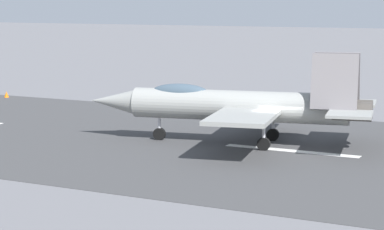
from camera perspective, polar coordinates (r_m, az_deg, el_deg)
ground_plane at (r=44.53m, az=6.48°, el=-2.60°), size 400.00×400.00×0.00m
runway_strip at (r=44.52m, az=6.50°, el=-2.59°), size 240.00×26.00×0.02m
fighter_jet at (r=45.77m, az=3.51°, el=0.77°), size 17.90×13.49×5.58m
marker_cone_mid at (r=58.44m, az=2.75°, el=0.36°), size 0.44×0.44×0.55m
marker_cone_far at (r=70.08m, az=-13.60°, el=1.49°), size 0.44×0.44×0.55m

